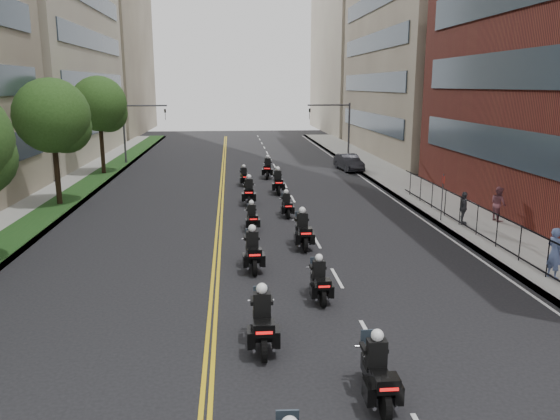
# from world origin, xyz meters

# --- Properties ---
(sidewalk_right) EXTENTS (4.00, 90.00, 0.15)m
(sidewalk_right) POSITION_xyz_m (12.00, 25.00, 0.07)
(sidewalk_right) COLOR gray
(sidewalk_right) RESTS_ON ground
(sidewalk_left) EXTENTS (4.00, 90.00, 0.15)m
(sidewalk_left) POSITION_xyz_m (-12.00, 25.00, 0.07)
(sidewalk_left) COLOR gray
(sidewalk_left) RESTS_ON ground
(grass_strip) EXTENTS (2.00, 90.00, 0.04)m
(grass_strip) POSITION_xyz_m (-11.20, 25.00, 0.17)
(grass_strip) COLOR #163D16
(grass_strip) RESTS_ON sidewalk_left
(building_right_tan) EXTENTS (15.11, 28.00, 30.00)m
(building_right_tan) POSITION_xyz_m (21.48, 48.00, 15.00)
(building_right_tan) COLOR #786A58
(building_right_tan) RESTS_ON ground
(building_right_far) EXTENTS (15.00, 28.00, 26.00)m
(building_right_far) POSITION_xyz_m (21.50, 78.00, 13.00)
(building_right_far) COLOR #9F9080
(building_right_far) RESTS_ON ground
(building_left_far) EXTENTS (16.00, 28.00, 26.00)m
(building_left_far) POSITION_xyz_m (-22.00, 78.00, 13.00)
(building_left_far) COLOR #786A58
(building_left_far) RESTS_ON ground
(iron_fence) EXTENTS (0.05, 28.00, 1.50)m
(iron_fence) POSITION_xyz_m (11.00, 12.00, 0.90)
(iron_fence) COLOR black
(iron_fence) RESTS_ON sidewalk_right
(street_trees) EXTENTS (4.40, 38.40, 7.98)m
(street_trees) POSITION_xyz_m (-11.05, 18.61, 5.13)
(street_trees) COLOR black
(street_trees) RESTS_ON ground
(traffic_signal_right) EXTENTS (4.09, 0.20, 5.60)m
(traffic_signal_right) POSITION_xyz_m (9.54, 42.00, 3.70)
(traffic_signal_right) COLOR #3F3F44
(traffic_signal_right) RESTS_ON ground
(traffic_signal_left) EXTENTS (4.09, 0.20, 5.60)m
(traffic_signal_left) POSITION_xyz_m (-9.54, 42.00, 3.70)
(traffic_signal_left) COLOR #3F3F44
(traffic_signal_left) RESTS_ON ground
(motorcycle_1) EXTENTS (0.54, 2.36, 1.74)m
(motorcycle_1) POSITION_xyz_m (2.52, 1.69, 0.69)
(motorcycle_1) COLOR black
(motorcycle_1) RESTS_ON ground
(motorcycle_2) EXTENTS (0.58, 2.52, 1.86)m
(motorcycle_2) POSITION_xyz_m (0.02, 4.60, 0.73)
(motorcycle_2) COLOR black
(motorcycle_2) RESTS_ON ground
(motorcycle_3) EXTENTS (0.50, 2.17, 1.60)m
(motorcycle_3) POSITION_xyz_m (2.18, 7.96, 0.63)
(motorcycle_3) COLOR black
(motorcycle_3) RESTS_ON ground
(motorcycle_4) EXTENTS (0.58, 2.46, 1.82)m
(motorcycle_4) POSITION_xyz_m (0.03, 11.32, 0.72)
(motorcycle_4) COLOR black
(motorcycle_4) RESTS_ON ground
(motorcycle_5) EXTENTS (0.58, 2.51, 1.86)m
(motorcycle_5) POSITION_xyz_m (2.41, 14.16, 0.73)
(motorcycle_5) COLOR black
(motorcycle_5) RESTS_ON ground
(motorcycle_6) EXTENTS (0.52, 2.06, 1.52)m
(motorcycle_6) POSITION_xyz_m (0.24, 17.47, 0.60)
(motorcycle_6) COLOR black
(motorcycle_6) RESTS_ON ground
(motorcycle_7) EXTENTS (0.49, 2.07, 1.53)m
(motorcycle_7) POSITION_xyz_m (2.30, 20.22, 0.60)
(motorcycle_7) COLOR black
(motorcycle_7) RESTS_ON ground
(motorcycle_8) EXTENTS (0.60, 2.51, 1.85)m
(motorcycle_8) POSITION_xyz_m (0.31, 23.65, 0.73)
(motorcycle_8) COLOR black
(motorcycle_8) RESTS_ON ground
(motorcycle_9) EXTENTS (0.57, 2.49, 1.84)m
(motorcycle_9) POSITION_xyz_m (2.39, 26.93, 0.73)
(motorcycle_9) COLOR black
(motorcycle_9) RESTS_ON ground
(motorcycle_10) EXTENTS (0.61, 2.10, 1.55)m
(motorcycle_10) POSITION_xyz_m (0.17, 30.13, 0.61)
(motorcycle_10) COLOR black
(motorcycle_10) RESTS_ON ground
(motorcycle_11) EXTENTS (0.73, 2.50, 1.85)m
(motorcycle_11) POSITION_xyz_m (2.13, 33.31, 0.73)
(motorcycle_11) COLOR black
(motorcycle_11) RESTS_ON ground
(parked_sedan) EXTENTS (2.00, 4.41, 1.40)m
(parked_sedan) POSITION_xyz_m (9.40, 36.67, 0.70)
(parked_sedan) COLOR black
(parked_sedan) RESTS_ON ground
(pedestrian_a) EXTENTS (0.61, 0.79, 1.94)m
(pedestrian_a) POSITION_xyz_m (11.20, 8.92, 1.12)
(pedestrian_a) COLOR #4B5A89
(pedestrian_a) RESTS_ON sidewalk_right
(pedestrian_b) EXTENTS (0.82, 0.98, 1.84)m
(pedestrian_b) POSITION_xyz_m (13.36, 17.63, 1.07)
(pedestrian_b) COLOR brown
(pedestrian_b) RESTS_ON sidewalk_right
(pedestrian_c) EXTENTS (0.73, 1.08, 1.71)m
(pedestrian_c) POSITION_xyz_m (11.20, 17.05, 1.01)
(pedestrian_c) COLOR #3C3D43
(pedestrian_c) RESTS_ON sidewalk_right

